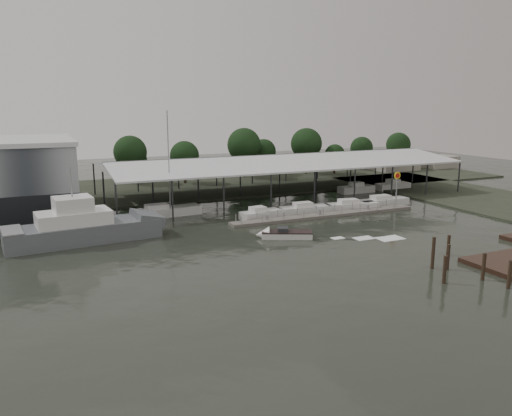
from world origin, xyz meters
name	(u,v)px	position (x,y,z in m)	size (l,w,h in m)	color
ground	(257,248)	(0.00, 0.00, 0.00)	(200.00, 200.00, 0.00)	#272C24
land_strip_far	(162,188)	(0.00, 42.00, 0.10)	(140.00, 30.00, 0.30)	#373D2D
land_strip_east	(484,199)	(45.00, 10.00, 0.10)	(20.00, 60.00, 0.30)	#373D2D
covered_boat_shed	(280,159)	(17.00, 28.00, 6.13)	(58.24, 24.00, 6.96)	white
floating_dock	(326,215)	(15.00, 10.00, 0.20)	(28.00, 2.00, 1.40)	slate
shell_fuel_sign	(397,183)	(27.00, 9.99, 3.93)	(1.10, 0.18, 5.55)	gray
distant_commercial_buildings	(407,162)	(59.03, 44.69, 1.84)	(22.00, 8.00, 4.00)	gray
grey_trawler	(85,228)	(-16.48, 10.46, 1.58)	(17.57, 6.66, 8.84)	#585D62
white_sailboat	(166,211)	(-4.93, 19.43, 0.67)	(9.52, 3.38, 14.56)	silver
speedboat_underway	(282,235)	(4.39, 2.55, 0.39)	(16.37, 8.86, 2.00)	silver
moored_cruiser_0	(261,214)	(6.36, 12.73, 0.61)	(6.04, 2.98, 1.70)	silver
moored_cruiser_1	(305,209)	(13.42, 12.94, 0.61)	(7.57, 2.63, 1.70)	silver
moored_cruiser_2	(351,206)	(20.64, 12.28, 0.61)	(8.21, 3.42, 1.70)	silver
moored_cruiser_3	(383,202)	(26.93, 12.92, 0.61)	(8.59, 2.47, 1.70)	silver
mooring_pilings	(459,264)	(13.37, -15.14, 0.96)	(6.80, 9.51, 3.65)	#37271B
horizon_tree_line	(266,149)	(24.00, 48.01, 5.98)	(68.81, 9.82, 10.42)	black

